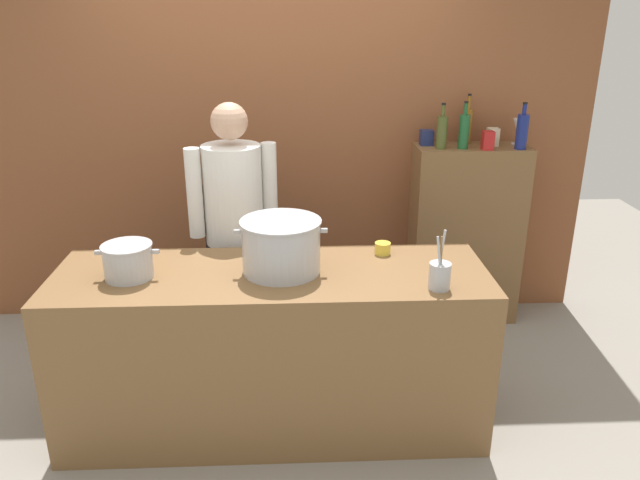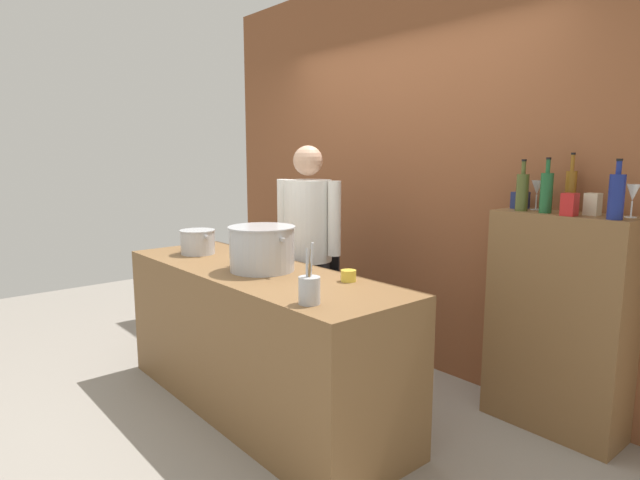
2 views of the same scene
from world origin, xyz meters
name	(u,v)px [view 2 (image 2 of 2)]	position (x,y,z in m)	size (l,w,h in m)	color
ground_plane	(258,406)	(0.00, 0.00, 0.00)	(8.00, 8.00, 0.00)	gray
brick_back_panel	(407,167)	(0.00, 1.40, 1.50)	(4.40, 0.10, 3.00)	brown
prep_counter	(257,339)	(0.00, 0.00, 0.45)	(2.20, 0.70, 0.90)	brown
bar_cabinet	(558,323)	(1.33, 1.19, 0.64)	(0.76, 0.32, 1.27)	brown
chef	(309,243)	(-0.23, 0.61, 0.96)	(0.51, 0.40, 1.66)	black
stockpot_large	(262,248)	(0.05, 0.02, 1.04)	(0.46, 0.41, 0.27)	#B7BABF
stockpot_small	(198,242)	(-0.70, -0.03, 0.99)	(0.31, 0.25, 0.17)	#B7BABF
utensil_crock	(309,289)	(0.80, -0.23, 0.97)	(0.10, 0.10, 0.29)	#B7BABF
butter_jar	(348,276)	(0.60, 0.22, 0.93)	(0.09, 0.09, 0.06)	yellow
wine_bottle_green	(546,192)	(1.24, 1.12, 1.39)	(0.07, 0.07, 0.31)	#1E592D
wine_bottle_amber	(571,190)	(1.31, 1.28, 1.40)	(0.06, 0.06, 0.33)	#8C5919
wine_bottle_cobalt	(616,196)	(1.62, 1.09, 1.39)	(0.08, 0.08, 0.30)	navy
wine_bottle_olive	(522,191)	(1.10, 1.13, 1.39)	(0.07, 0.07, 0.30)	#475123
wine_glass_tall	(633,194)	(1.64, 1.25, 1.39)	(0.07, 0.07, 0.17)	silver
wine_glass_wide	(537,189)	(1.13, 1.24, 1.40)	(0.07, 0.07, 0.17)	silver
spice_tin_red	(570,204)	(1.39, 1.08, 1.33)	(0.07, 0.07, 0.12)	red
spice_tin_navy	(520,200)	(1.02, 1.24, 1.32)	(0.08, 0.08, 0.10)	navy
spice_tin_cream	(593,204)	(1.46, 1.20, 1.33)	(0.07, 0.07, 0.12)	beige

